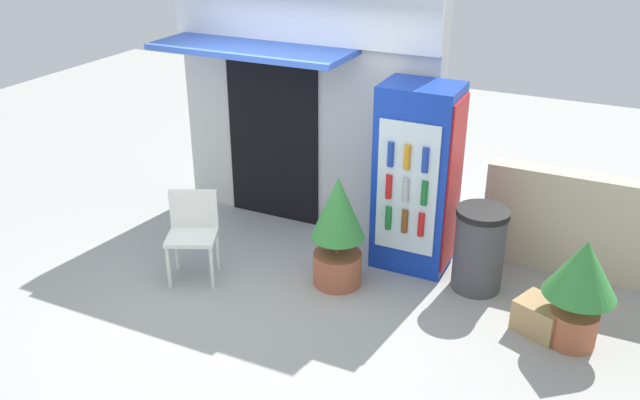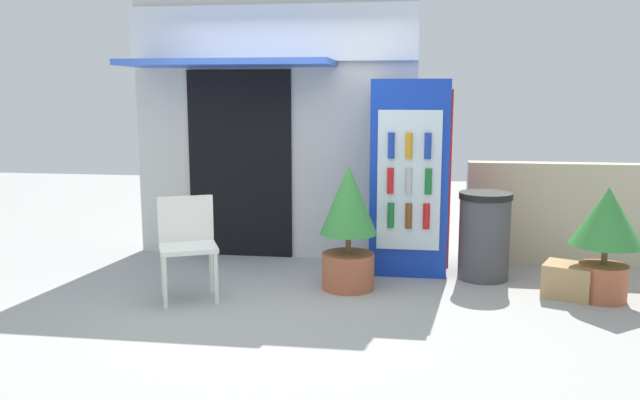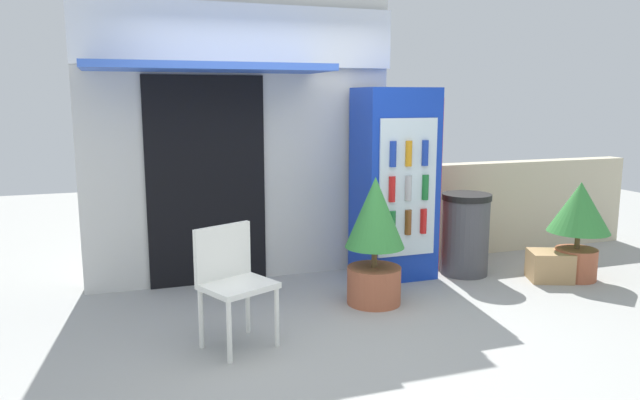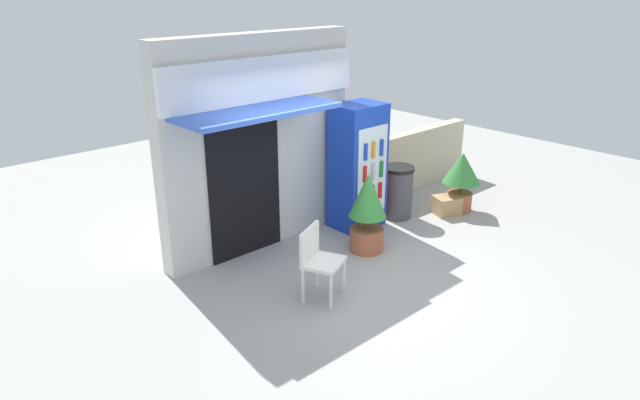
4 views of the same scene
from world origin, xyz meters
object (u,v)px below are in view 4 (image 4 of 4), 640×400
Objects in this scene: drink_cooler at (358,167)px; potted_plant_curbside at (462,175)px; plastic_chair at (318,257)px; potted_plant_near_shop at (368,209)px; cardboard_box at (447,205)px; trash_bin at (397,192)px.

drink_cooler reaches higher than potted_plant_curbside.
drink_cooler is 2.15× the size of plastic_chair.
plastic_chair is 1.42m from potted_plant_near_shop.
potted_plant_near_shop is 1.97m from cardboard_box.
potted_plant_curbside is 2.47× the size of cardboard_box.
trash_bin is 0.87m from cardboard_box.
trash_bin is (1.24, 0.51, -0.19)m from potted_plant_near_shop.
potted_plant_curbside reaches higher than trash_bin.
trash_bin is at bearing -15.01° from drink_cooler.
trash_bin is (2.58, 0.97, -0.10)m from plastic_chair.
cardboard_box is (0.67, -0.47, -0.27)m from trash_bin.
drink_cooler reaches higher than potted_plant_near_shop.
plastic_chair reaches higher than trash_bin.
drink_cooler is 1.68× the size of potted_plant_near_shop.
plastic_chair is 2.21× the size of cardboard_box.
drink_cooler is at bearing 164.99° from trash_bin.
potted_plant_near_shop is 1.15× the size of potted_plant_curbside.
potted_plant_curbside reaches higher than cardboard_box.
drink_cooler is 1.83m from potted_plant_curbside.
drink_cooler is at bearing 52.74° from potted_plant_near_shop.
cardboard_box is at bearing -25.60° from drink_cooler.
trash_bin reaches higher than cardboard_box.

